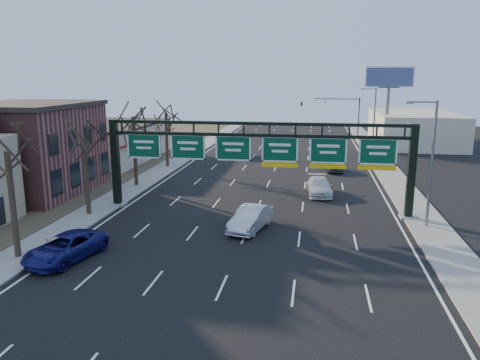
% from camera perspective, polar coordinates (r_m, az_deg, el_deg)
% --- Properties ---
extents(ground, '(160.00, 160.00, 0.00)m').
position_cam_1_polar(ground, '(30.11, 0.02, -8.10)').
color(ground, black).
rests_on(ground, ground).
extents(sidewalk_left, '(3.00, 120.00, 0.12)m').
position_cam_1_polar(sidewalk_left, '(51.93, -10.49, 0.61)').
color(sidewalk_left, gray).
rests_on(sidewalk_left, ground).
extents(sidewalk_right, '(3.00, 120.00, 0.12)m').
position_cam_1_polar(sidewalk_right, '(49.68, 18.58, -0.38)').
color(sidewalk_right, gray).
rests_on(sidewalk_right, ground).
extents(dirt_strip_left, '(21.00, 120.00, 0.06)m').
position_cam_1_polar(dirt_strip_left, '(57.16, -22.09, 0.94)').
color(dirt_strip_left, '#473D2B').
rests_on(dirt_strip_left, ground).
extents(lane_markings, '(21.60, 120.00, 0.01)m').
position_cam_1_polar(lane_markings, '(49.19, 3.72, 0.06)').
color(lane_markings, white).
rests_on(lane_markings, ground).
extents(sign_gantry, '(24.60, 1.20, 7.20)m').
position_cam_1_polar(sign_gantry, '(36.57, 2.26, 3.12)').
color(sign_gantry, black).
rests_on(sign_gantry, ground).
extents(brick_block, '(10.40, 12.40, 8.30)m').
position_cam_1_polar(brick_block, '(47.15, -24.44, 3.55)').
color(brick_block, brown).
rests_on(brick_block, ground).
extents(cream_strip, '(10.90, 18.40, 4.70)m').
position_cam_1_polar(cream_strip, '(63.01, -15.32, 4.58)').
color(cream_strip, beige).
rests_on(cream_strip, ground).
extents(building_right_distant, '(12.00, 20.00, 5.00)m').
position_cam_1_polar(building_right_distant, '(79.77, 20.43, 5.93)').
color(building_right_distant, beige).
rests_on(building_right_distant, ground).
extents(tree_near, '(3.60, 3.60, 8.86)m').
position_cam_1_polar(tree_near, '(29.59, -26.75, 5.13)').
color(tree_near, '#2D2319').
rests_on(tree_near, sidewalk_left).
extents(tree_gantry, '(3.60, 3.60, 8.48)m').
position_cam_1_polar(tree_gantry, '(37.25, -18.65, 6.50)').
color(tree_gantry, '#2D2319').
rests_on(tree_gantry, sidewalk_left).
extents(tree_mid, '(3.60, 3.60, 9.24)m').
position_cam_1_polar(tree_mid, '(46.25, -12.95, 8.81)').
color(tree_mid, '#2D2319').
rests_on(tree_mid, sidewalk_left).
extents(tree_far, '(3.60, 3.60, 8.86)m').
position_cam_1_polar(tree_far, '(55.66, -9.06, 9.17)').
color(tree_far, '#2D2319').
rests_on(tree_far, sidewalk_left).
extents(streetlight_near, '(2.15, 0.22, 9.00)m').
position_cam_1_polar(streetlight_near, '(35.19, 22.18, 2.56)').
color(streetlight_near, slate).
rests_on(streetlight_near, sidewalk_right).
extents(streetlight_far, '(2.15, 0.22, 9.00)m').
position_cam_1_polar(streetlight_far, '(68.52, 15.95, 7.44)').
color(streetlight_far, slate).
rests_on(streetlight_far, sidewalk_right).
extents(billboard_right, '(7.00, 0.50, 12.00)m').
position_cam_1_polar(billboard_right, '(73.58, 17.69, 10.76)').
color(billboard_right, slate).
rests_on(billboard_right, ground).
extents(traffic_signal_mast, '(10.16, 0.54, 7.00)m').
position_cam_1_polar(traffic_signal_mast, '(82.99, 10.09, 8.82)').
color(traffic_signal_mast, black).
rests_on(traffic_signal_mast, ground).
extents(car_blue_suv, '(3.67, 5.87, 1.51)m').
position_cam_1_polar(car_blue_suv, '(29.64, -20.48, -7.72)').
color(car_blue_suv, navy).
rests_on(car_blue_suv, ground).
extents(car_silver_sedan, '(2.87, 5.25, 1.64)m').
position_cam_1_polar(car_silver_sedan, '(33.03, 1.31, -4.71)').
color(car_silver_sedan, silver).
rests_on(car_silver_sedan, ground).
extents(car_white_wagon, '(2.51, 5.32, 1.50)m').
position_cam_1_polar(car_white_wagon, '(43.40, 9.63, -0.77)').
color(car_white_wagon, silver).
rests_on(car_white_wagon, ground).
extents(car_grey_far, '(2.16, 4.46, 1.47)m').
position_cam_1_polar(car_grey_far, '(54.39, 11.31, 1.83)').
color(car_grey_far, '#444749').
rests_on(car_grey_far, ground).
extents(car_silver_distant, '(2.18, 4.62, 1.46)m').
position_cam_1_polar(car_silver_distant, '(62.57, 0.51, 3.46)').
color(car_silver_distant, '#AAAAAF').
rests_on(car_silver_distant, ground).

